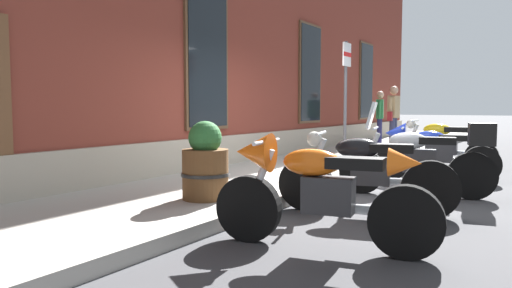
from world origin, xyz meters
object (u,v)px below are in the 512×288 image
pedestrian_striped_shirt (380,115)px  barrel_planter (205,165)px  pedestrian_tan_coat (393,114)px  parking_sign (346,85)px  motorcycle_yellow_naked (441,146)px  motorcycle_black_naked (364,173)px  motorcycle_blue_sport (431,149)px  motorcycle_silver_touring (424,157)px  motorcycle_orange_sport (314,186)px

pedestrian_striped_shirt → barrel_planter: 9.10m
pedestrian_tan_coat → parking_sign: 3.91m
motorcycle_yellow_naked → motorcycle_black_naked: bearing=-179.9°
motorcycle_blue_sport → pedestrian_striped_shirt: bearing=25.9°
pedestrian_tan_coat → motorcycle_yellow_naked: bearing=-147.5°
motorcycle_silver_touring → pedestrian_tan_coat: 6.09m
motorcycle_black_naked → pedestrian_tan_coat: size_ratio=1.24×
parking_sign → motorcycle_blue_sport: bearing=-101.1°
motorcycle_silver_touring → pedestrian_tan_coat: size_ratio=1.27×
motorcycle_yellow_naked → parking_sign: parking_sign is taller
motorcycle_black_naked → motorcycle_blue_sport: size_ratio=1.02×
motorcycle_blue_sport → barrel_planter: 4.25m
motorcycle_orange_sport → parking_sign: parking_sign is taller
motorcycle_orange_sport → motorcycle_black_naked: 1.58m
motorcycle_blue_sport → motorcycle_yellow_naked: 1.48m
motorcycle_yellow_naked → pedestrian_tan_coat: bearing=32.5°
motorcycle_orange_sport → pedestrian_tan_coat: (8.75, 1.83, 0.51)m
motorcycle_orange_sport → barrel_planter: barrel_planter is taller
motorcycle_blue_sport → pedestrian_tan_coat: size_ratio=1.22×
motorcycle_yellow_naked → pedestrian_striped_shirt: pedestrian_striped_shirt is taller
motorcycle_orange_sport → motorcycle_black_naked: bearing=3.4°
motorcycle_black_naked → barrel_planter: 1.88m
motorcycle_orange_sport → barrel_planter: 1.89m
motorcycle_silver_touring → pedestrian_striped_shirt: size_ratio=1.34×
motorcycle_orange_sport → parking_sign: size_ratio=0.86×
motorcycle_silver_touring → parking_sign: 2.87m
pedestrian_tan_coat → pedestrian_striped_shirt: size_ratio=1.06×
motorcycle_yellow_naked → pedestrian_striped_shirt: (3.71, 2.41, 0.52)m
motorcycle_silver_touring → parking_sign: size_ratio=0.89×
motorcycle_black_naked → barrel_planter: (-0.88, 1.66, 0.07)m
motorcycle_black_naked → motorcycle_blue_sport: (2.99, -0.11, 0.06)m
motorcycle_orange_sport → motorcycle_black_naked: (1.58, 0.09, -0.08)m
motorcycle_silver_touring → barrel_planter: 3.09m
motorcycle_yellow_naked → parking_sign: (-1.15, 1.54, 1.18)m
motorcycle_yellow_naked → pedestrian_striped_shirt: bearing=33.0°
motorcycle_silver_touring → motorcycle_black_naked: bearing=166.9°
motorcycle_orange_sport → motorcycle_yellow_naked: motorcycle_orange_sport is taller
pedestrian_striped_shirt → motorcycle_black_naked: bearing=-163.5°
motorcycle_black_naked → pedestrian_striped_shirt: bearing=16.5°
pedestrian_striped_shirt → motorcycle_yellow_naked: bearing=-147.0°
motorcycle_blue_sport → pedestrian_tan_coat: pedestrian_tan_coat is taller
motorcycle_black_naked → motorcycle_silver_touring: size_ratio=0.98×
motorcycle_black_naked → motorcycle_yellow_naked: 4.46m
motorcycle_silver_touring → motorcycle_yellow_naked: size_ratio=1.03×
motorcycle_silver_touring → barrel_planter: bearing=139.5°
motorcycle_blue_sport → motorcycle_silver_touring: bearing=-171.2°
pedestrian_tan_coat → parking_sign: parking_sign is taller
motorcycle_orange_sport → motorcycle_silver_touring: size_ratio=0.97×
motorcycle_black_naked → parking_sign: bearing=25.1°
motorcycle_blue_sport → motorcycle_yellow_naked: (1.48, 0.11, -0.05)m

